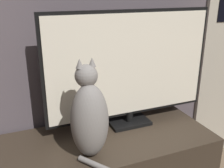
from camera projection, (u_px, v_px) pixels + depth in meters
The scene contains 2 objects.
tv at pixel (130, 67), 1.52m from camera, with size 1.02×0.15×0.69m.
cat at pixel (89, 117), 1.27m from camera, with size 0.19×0.31×0.50m.
Camera 1 is at (-0.47, -0.29, 1.32)m, focal length 42.00 mm.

